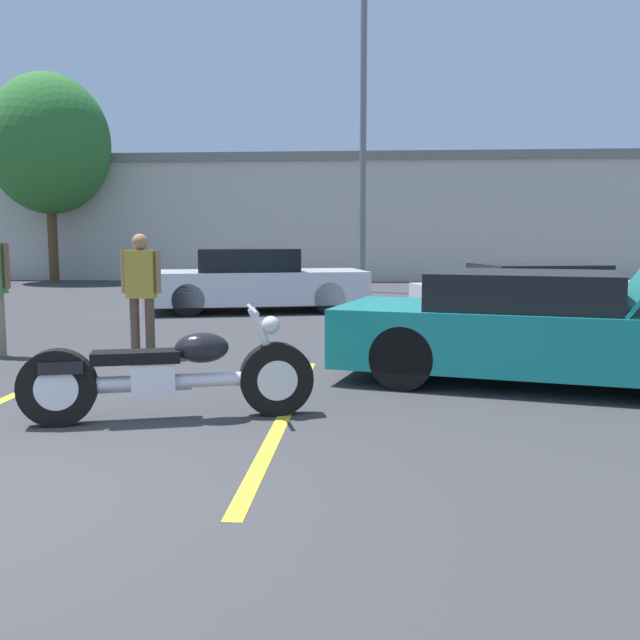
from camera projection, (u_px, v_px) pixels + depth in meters
parking_stripe_middle at (286, 412)px, 6.33m from camera, size 0.12×4.90×0.01m
far_building at (307, 215)px, 26.33m from camera, size 32.00×4.20×4.40m
light_pole at (366, 126)px, 19.47m from camera, size 1.21×0.28×8.30m
tree_background at (49, 144)px, 23.84m from camera, size 4.05×4.05×6.95m
motorcycle at (169, 375)px, 6.04m from camera, size 2.41×0.94×0.96m
show_car_hood_open at (541, 328)px, 7.53m from camera, size 4.50×2.71×2.02m
parked_car_mid_row at (254, 281)px, 14.85m from camera, size 4.81×2.92×1.30m
parked_car_right_row at (544, 296)px, 12.32m from camera, size 4.67×2.71×1.08m
spectator_midground at (141, 285)px, 9.12m from camera, size 0.52×0.21×1.59m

